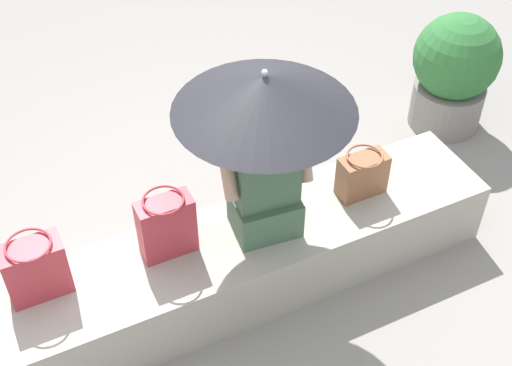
# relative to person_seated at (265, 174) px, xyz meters

# --- Properties ---
(ground_plane) EXTENTS (14.00, 14.00, 0.00)m
(ground_plane) POSITION_rel_person_seated_xyz_m (0.11, 0.01, -0.80)
(ground_plane) COLOR gray
(stone_bench) EXTENTS (2.83, 0.59, 0.42)m
(stone_bench) POSITION_rel_person_seated_xyz_m (0.11, 0.01, -0.60)
(stone_bench) COLOR #A8A093
(stone_bench) RESTS_ON ground
(person_seated) EXTENTS (0.49, 0.31, 0.90)m
(person_seated) POSITION_rel_person_seated_xyz_m (0.00, 0.00, 0.00)
(person_seated) COLOR #47664C
(person_seated) RESTS_ON stone_bench
(parasol) EXTENTS (0.88, 0.88, 1.02)m
(parasol) POSITION_rel_person_seated_xyz_m (0.01, 0.00, 0.50)
(parasol) COLOR #B7B7BC
(parasol) RESTS_ON stone_bench
(handbag_black) EXTENTS (0.29, 0.21, 0.37)m
(handbag_black) POSITION_rel_person_seated_xyz_m (0.52, -0.07, -0.21)
(handbag_black) COLOR #B2333D
(handbag_black) RESTS_ON stone_bench
(tote_bag_canvas) EXTENTS (0.30, 0.22, 0.34)m
(tote_bag_canvas) POSITION_rel_person_seated_xyz_m (1.19, -0.10, -0.22)
(tote_bag_canvas) COLOR #B2333D
(tote_bag_canvas) RESTS_ON stone_bench
(shoulder_bag_spare) EXTENTS (0.27, 0.20, 0.27)m
(shoulder_bag_spare) POSITION_rel_person_seated_xyz_m (-0.61, -0.01, -0.25)
(shoulder_bag_spare) COLOR brown
(shoulder_bag_spare) RESTS_ON stone_bench
(planter_far) EXTENTS (0.60, 0.60, 0.86)m
(planter_far) POSITION_rel_person_seated_xyz_m (-1.82, -0.73, -0.35)
(planter_far) COLOR gray
(planter_far) RESTS_ON ground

